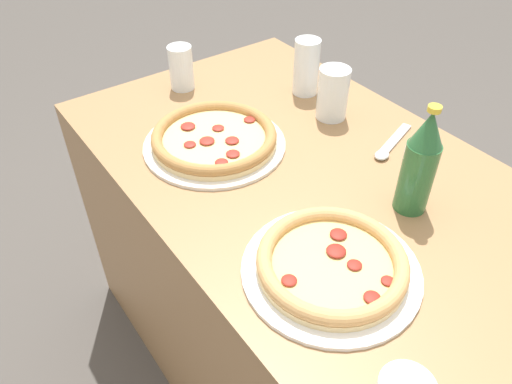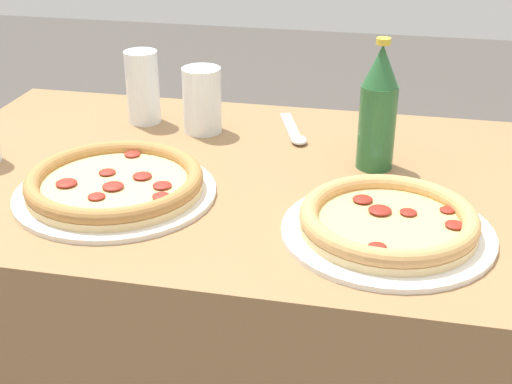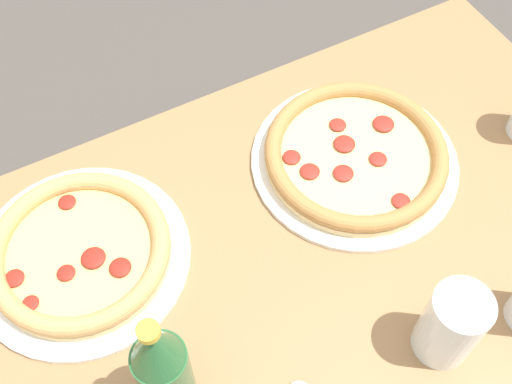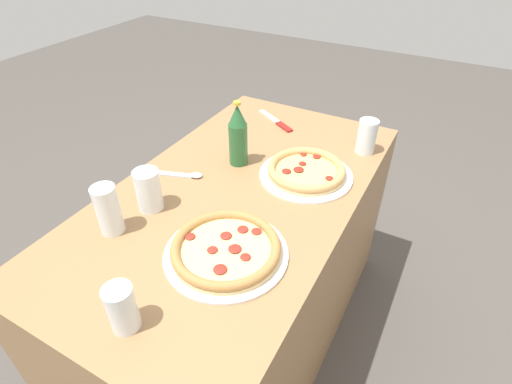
% 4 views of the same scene
% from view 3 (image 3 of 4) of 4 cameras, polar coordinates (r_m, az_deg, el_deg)
% --- Properties ---
extents(table, '(1.27, 0.70, 0.72)m').
position_cam_3_polar(table, '(1.21, -0.70, -16.17)').
color(table, '#997047').
rests_on(table, ground_plane).
extents(pizza_salami, '(0.30, 0.30, 0.04)m').
position_cam_3_polar(pizza_salami, '(0.91, -15.38, -5.19)').
color(pizza_salami, white).
rests_on(pizza_salami, table).
extents(pizza_pepperoni, '(0.32, 0.32, 0.04)m').
position_cam_3_polar(pizza_pepperoni, '(0.98, 8.83, 3.22)').
color(pizza_pepperoni, silver).
rests_on(pizza_pepperoni, table).
extents(glass_lemonade, '(0.07, 0.07, 0.12)m').
position_cam_3_polar(glass_lemonade, '(0.83, 16.87, -11.37)').
color(glass_lemonade, white).
rests_on(glass_lemonade, table).
extents(beer_bottle, '(0.06, 0.06, 0.22)m').
position_cam_3_polar(beer_bottle, '(0.74, -8.30, -15.31)').
color(beer_bottle, '#286033').
rests_on(beer_bottle, table).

